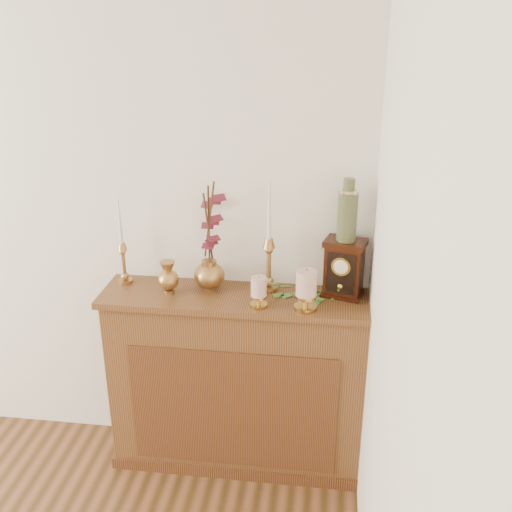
# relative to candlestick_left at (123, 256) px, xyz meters

# --- Properties ---
(console_shelf) EXTENTS (1.24, 0.34, 0.93)m
(console_shelf) POSITION_rel_candlestick_left_xyz_m (0.54, -0.06, -0.63)
(console_shelf) COLOR brown
(console_shelf) RESTS_ON ground
(candlestick_left) EXTENTS (0.07, 0.07, 0.41)m
(candlestick_left) POSITION_rel_candlestick_left_xyz_m (0.00, 0.00, 0.00)
(candlestick_left) COLOR #AE8445
(candlestick_left) RESTS_ON console_shelf
(candlestick_center) EXTENTS (0.09, 0.09, 0.52)m
(candlestick_center) POSITION_rel_candlestick_left_xyz_m (0.68, 0.01, 0.03)
(candlestick_center) COLOR #AE8445
(candlestick_center) RESTS_ON console_shelf
(bud_vase) EXTENTS (0.10, 0.10, 0.15)m
(bud_vase) POSITION_rel_candlestick_left_xyz_m (0.23, -0.08, -0.06)
(bud_vase) COLOR #AE8445
(bud_vase) RESTS_ON console_shelf
(ginger_jar) EXTENTS (0.21, 0.23, 0.53)m
(ginger_jar) POSITION_rel_candlestick_left_xyz_m (0.42, 0.03, 0.10)
(ginger_jar) COLOR #AE8445
(ginger_jar) RESTS_ON console_shelf
(pillar_candle_left) EXTENTS (0.08, 0.08, 0.15)m
(pillar_candle_left) POSITION_rel_candlestick_left_xyz_m (0.66, -0.16, -0.06)
(pillar_candle_left) COLOR #B88B40
(pillar_candle_left) RESTS_ON console_shelf
(pillar_candle_right) EXTENTS (0.10, 0.10, 0.19)m
(pillar_candle_right) POSITION_rel_candlestick_left_xyz_m (0.86, -0.16, -0.03)
(pillar_candle_right) COLOR #B88B40
(pillar_candle_right) RESTS_ON console_shelf
(ivy_garland) EXTENTS (0.40, 0.18, 0.08)m
(ivy_garland) POSITION_rel_candlestick_left_xyz_m (0.93, -0.04, -0.12)
(ivy_garland) COLOR #44752C
(ivy_garland) RESTS_ON console_shelf
(mantel_clock) EXTENTS (0.20, 0.17, 0.27)m
(mantel_clock) POSITION_rel_candlestick_left_xyz_m (1.02, 0.00, -0.00)
(mantel_clock) COLOR black
(mantel_clock) RESTS_ON console_shelf
(ceramic_vase) EXTENTS (0.09, 0.09, 0.28)m
(ceramic_vase) POSITION_rel_candlestick_left_xyz_m (1.02, 0.00, 0.26)
(ceramic_vase) COLOR #1C382C
(ceramic_vase) RESTS_ON mantel_clock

